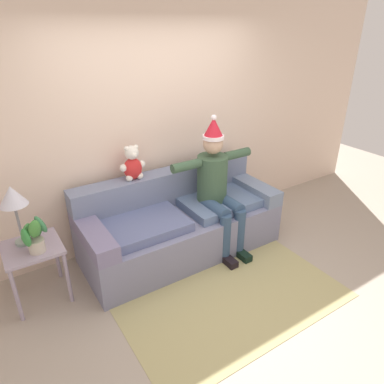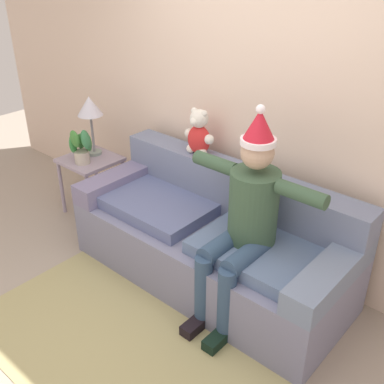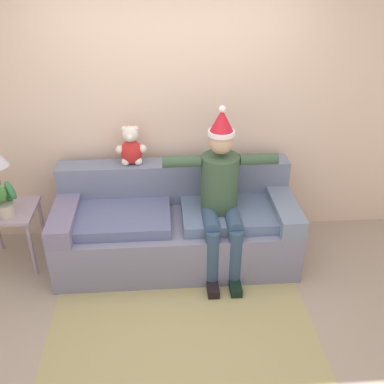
% 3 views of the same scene
% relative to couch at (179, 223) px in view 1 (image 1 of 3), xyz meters
% --- Properties ---
extents(ground_plane, '(10.00, 10.00, 0.00)m').
position_rel_couch_xyz_m(ground_plane, '(0.00, -1.01, -0.35)').
color(ground_plane, '#A39484').
extents(back_wall, '(7.00, 0.10, 2.70)m').
position_rel_couch_xyz_m(back_wall, '(0.00, 0.54, 1.00)').
color(back_wall, beige).
rests_on(back_wall, ground_plane).
extents(couch, '(2.22, 0.91, 0.88)m').
position_rel_couch_xyz_m(couch, '(0.00, 0.00, 0.00)').
color(couch, slate).
rests_on(couch, ground_plane).
extents(person_seated, '(1.02, 0.77, 1.55)m').
position_rel_couch_xyz_m(person_seated, '(0.40, -0.17, 0.45)').
color(person_seated, '#37523B').
rests_on(person_seated, ground_plane).
extents(teddy_bear, '(0.29, 0.17, 0.38)m').
position_rel_couch_xyz_m(teddy_bear, '(-0.39, 0.28, 0.71)').
color(teddy_bear, red).
rests_on(teddy_bear, couch).
extents(side_table, '(0.50, 0.49, 0.59)m').
position_rel_couch_xyz_m(side_table, '(-1.54, 0.02, 0.14)').
color(side_table, '#9E8FA3').
rests_on(side_table, ground_plane).
extents(table_lamp, '(0.24, 0.24, 0.58)m').
position_rel_couch_xyz_m(table_lamp, '(-1.59, 0.12, 0.69)').
color(table_lamp, gray).
rests_on(table_lamp, side_table).
extents(potted_plant, '(0.27, 0.23, 0.36)m').
position_rel_couch_xyz_m(potted_plant, '(-1.51, -0.08, 0.41)').
color(potted_plant, '#BCB19F').
rests_on(potted_plant, side_table).
extents(area_rug, '(2.13, 1.18, 0.01)m').
position_rel_couch_xyz_m(area_rug, '(0.00, -1.06, -0.34)').
color(area_rug, tan).
rests_on(area_rug, ground_plane).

